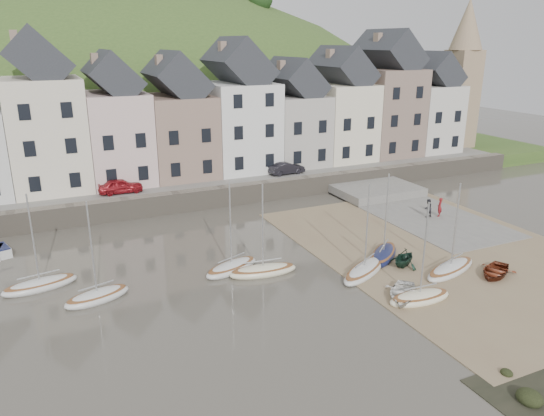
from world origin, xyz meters
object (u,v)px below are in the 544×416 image
rowboat_white (403,294)px  car_right (287,168)px  sailboat_0 (40,285)px  rowboat_red (495,271)px  rowboat_green (404,257)px  person_red (440,207)px  person_dark (428,208)px  car_left (121,186)px

rowboat_white → car_right: (4.37, 24.28, 1.81)m
sailboat_0 → rowboat_red: (26.79, -10.49, 0.12)m
sailboat_0 → rowboat_white: size_ratio=1.93×
sailboat_0 → rowboat_green: (22.37, -6.79, 0.42)m
rowboat_green → rowboat_white: bearing=-63.5°
person_red → car_right: 15.78m
rowboat_red → person_dark: 11.59m
rowboat_white → car_left: (-12.13, 24.28, 1.86)m
rowboat_red → car_right: bearing=159.2°
rowboat_white → car_right: car_right is taller
sailboat_0 → car_right: sailboat_0 is taller
rowboat_white → person_red: (12.39, 10.74, 0.54)m
person_red → car_right: (-8.01, 13.54, 1.28)m
rowboat_white → rowboat_green: bearing=95.5°
car_right → person_dark: bearing=-156.4°
person_red → rowboat_white: bearing=-3.8°
rowboat_green → person_red: (9.36, 6.98, 0.26)m
sailboat_0 → person_dark: bearing=0.8°
sailboat_0 → car_left: size_ratio=1.64×
person_dark → rowboat_red: bearing=61.5°
person_dark → sailboat_0: bearing=-8.3°
car_right → sailboat_0: bearing=116.2°
person_red → person_dark: bearing=-57.0°
rowboat_green → rowboat_red: 5.77m
rowboat_red → car_left: car_left is taller
rowboat_green → car_right: bearing=151.6°
rowboat_red → car_left: size_ratio=0.81×
rowboat_green → person_dark: bearing=106.4°
rowboat_white → car_right: bearing=124.2°
rowboat_green → rowboat_red: size_ratio=0.76×
person_red → car_left: car_left is taller
rowboat_white → car_right: 24.74m
person_dark → car_right: bearing=-71.6°
car_right → rowboat_white: bearing=165.9°
person_dark → car_left: 26.97m
rowboat_green → person_dark: (8.27, 7.22, 0.24)m
sailboat_0 → car_right: bearing=30.1°
person_red → sailboat_0: bearing=-44.4°
rowboat_green → car_right: 20.62m
sailboat_0 → person_dark: sailboat_0 is taller
rowboat_red → car_right: 24.48m
rowboat_green → rowboat_red: rowboat_green is taller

